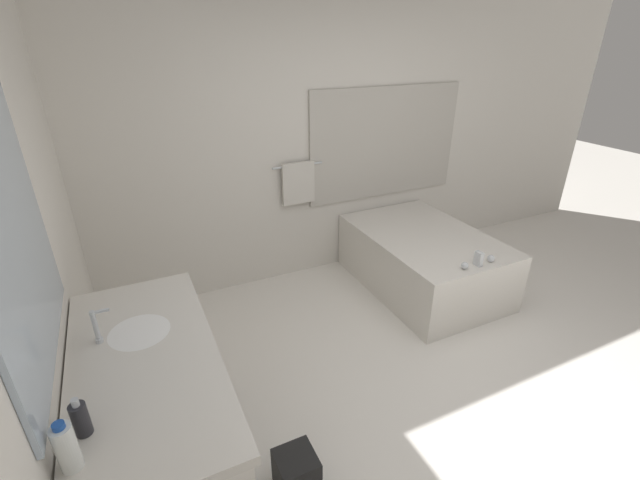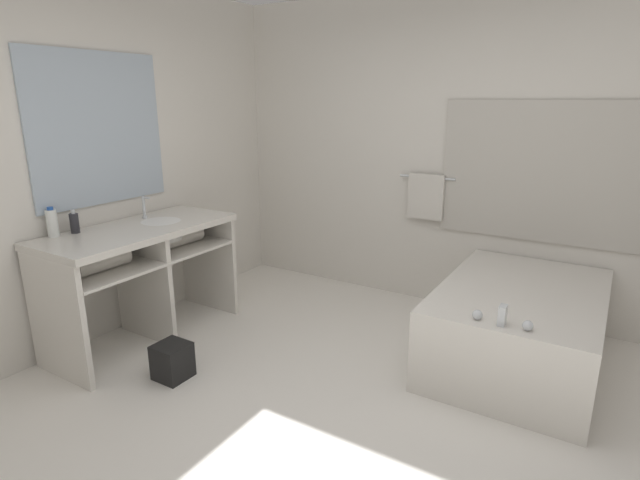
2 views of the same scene
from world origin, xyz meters
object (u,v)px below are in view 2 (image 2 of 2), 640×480
object	(u,v)px
soap_dispenser	(74,223)
bathtub	(519,322)
waste_bin	(173,361)
water_bottle_1	(52,223)

from	to	relation	value
soap_dispenser	bathtub	bearing A→B (deg)	27.52
soap_dispenser	waste_bin	world-z (taller)	soap_dispenser
waste_bin	water_bottle_1	bearing A→B (deg)	-169.36
water_bottle_1	soap_dispenser	size ratio (longest dim) A/B	1.23
water_bottle_1	soap_dispenser	bearing A→B (deg)	75.95
bathtub	soap_dispenser	bearing A→B (deg)	-152.48
soap_dispenser	waste_bin	bearing A→B (deg)	1.92
bathtub	soap_dispenser	world-z (taller)	soap_dispenser
soap_dispenser	waste_bin	size ratio (longest dim) A/B	0.70
bathtub	waste_bin	xyz separation A→B (m)	(-1.93, -1.42, -0.19)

